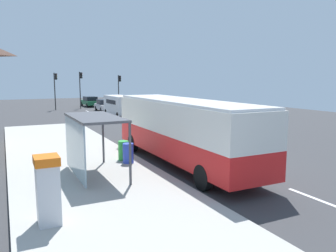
{
  "coord_description": "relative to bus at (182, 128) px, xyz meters",
  "views": [
    {
      "loc": [
        -9.44,
        -13.93,
        4.23
      ],
      "look_at": [
        -1.0,
        3.16,
        1.5
      ],
      "focal_mm": 35.68,
      "sensor_mm": 36.0,
      "label": 1
    }
  ],
  "objects": [
    {
      "name": "ground_plane",
      "position": [
        1.71,
        13.82,
        -1.86
      ],
      "size": [
        56.0,
        92.0,
        0.04
      ],
      "primitive_type": "cube",
      "color": "#38383A"
    },
    {
      "name": "sidewalk_platform",
      "position": [
        -4.69,
        1.82,
        -1.75
      ],
      "size": [
        6.2,
        30.0,
        0.18
      ],
      "primitive_type": "cube",
      "color": "#ADAAA3",
      "rests_on": "ground"
    },
    {
      "name": "lane_stripe_seg_0",
      "position": [
        1.96,
        -6.18,
        -1.84
      ],
      "size": [
        0.16,
        2.2,
        0.01
      ],
      "primitive_type": "cube",
      "color": "silver",
      "rests_on": "ground"
    },
    {
      "name": "lane_stripe_seg_1",
      "position": [
        1.96,
        -1.18,
        -1.84
      ],
      "size": [
        0.16,
        2.2,
        0.01
      ],
      "primitive_type": "cube",
      "color": "silver",
      "rests_on": "ground"
    },
    {
      "name": "lane_stripe_seg_2",
      "position": [
        1.96,
        3.82,
        -1.84
      ],
      "size": [
        0.16,
        2.2,
        0.01
      ],
      "primitive_type": "cube",
      "color": "silver",
      "rests_on": "ground"
    },
    {
      "name": "lane_stripe_seg_3",
      "position": [
        1.96,
        8.82,
        -1.84
      ],
      "size": [
        0.16,
        2.2,
        0.01
      ],
      "primitive_type": "cube",
      "color": "silver",
      "rests_on": "ground"
    },
    {
      "name": "lane_stripe_seg_4",
      "position": [
        1.96,
        13.82,
        -1.84
      ],
      "size": [
        0.16,
        2.2,
        0.01
      ],
      "primitive_type": "cube",
      "color": "silver",
      "rests_on": "ground"
    },
    {
      "name": "lane_stripe_seg_5",
      "position": [
        1.96,
        18.82,
        -1.84
      ],
      "size": [
        0.16,
        2.2,
        0.01
      ],
      "primitive_type": "cube",
      "color": "silver",
      "rests_on": "ground"
    },
    {
      "name": "lane_stripe_seg_6",
      "position": [
        1.96,
        23.82,
        -1.84
      ],
      "size": [
        0.16,
        2.2,
        0.01
      ],
      "primitive_type": "cube",
      "color": "silver",
      "rests_on": "ground"
    },
    {
      "name": "lane_stripe_seg_7",
      "position": [
        1.96,
        28.82,
        -1.84
      ],
      "size": [
        0.16,
        2.2,
        0.01
      ],
      "primitive_type": "cube",
      "color": "silver",
      "rests_on": "ground"
    },
    {
      "name": "bus",
      "position": [
        0.0,
        0.0,
        0.0
      ],
      "size": [
        2.55,
        11.01,
        3.21
      ],
      "color": "red",
      "rests_on": "ground"
    },
    {
      "name": "white_van",
      "position": [
        3.91,
        21.75,
        -0.5
      ],
      "size": [
        2.18,
        5.27,
        2.3
      ],
      "color": "white",
      "rests_on": "ground"
    },
    {
      "name": "sedan_near",
      "position": [
        4.02,
        36.27,
        -1.05
      ],
      "size": [
        2.03,
        4.49,
        1.52
      ],
      "color": "#195933",
      "rests_on": "ground"
    },
    {
      "name": "sedan_far",
      "position": [
        4.01,
        28.17,
        -1.05
      ],
      "size": [
        1.98,
        4.47,
        1.52
      ],
      "color": "#B7B7BC",
      "rests_on": "ground"
    },
    {
      "name": "ticket_machine",
      "position": [
        -6.77,
        -4.63,
        -0.67
      ],
      "size": [
        0.66,
        0.76,
        1.94
      ],
      "color": "silver",
      "rests_on": "sidewalk_platform"
    },
    {
      "name": "recycling_bin_blue",
      "position": [
        -2.49,
        0.85,
        -1.19
      ],
      "size": [
        0.52,
        0.52,
        0.95
      ],
      "primitive_type": "cylinder",
      "color": "blue",
      "rests_on": "sidewalk_platform"
    },
    {
      "name": "recycling_bin_green",
      "position": [
        -2.49,
        1.55,
        -1.19
      ],
      "size": [
        0.52,
        0.52,
        0.95
      ],
      "primitive_type": "cylinder",
      "color": "green",
      "rests_on": "sidewalk_platform"
    },
    {
      "name": "traffic_light_near_side",
      "position": [
        7.22,
        31.85,
        1.29
      ],
      "size": [
        0.49,
        0.28,
        4.69
      ],
      "color": "#2D2D2D",
      "rests_on": "ground"
    },
    {
      "name": "traffic_light_far_side",
      "position": [
        -1.39,
        32.65,
        1.46
      ],
      "size": [
        0.49,
        0.28,
        4.96
      ],
      "color": "#2D2D2D",
      "rests_on": "ground"
    },
    {
      "name": "traffic_light_median",
      "position": [
        2.11,
        33.45,
        1.56
      ],
      "size": [
        0.49,
        0.28,
        5.13
      ],
      "color": "#2D2D2D",
      "rests_on": "ground"
    },
    {
      "name": "bus_shelter",
      "position": [
        -4.7,
        -0.47,
        0.25
      ],
      "size": [
        1.8,
        4.0,
        2.5
      ],
      "color": "#4C4C51",
      "rests_on": "sidewalk_platform"
    }
  ]
}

